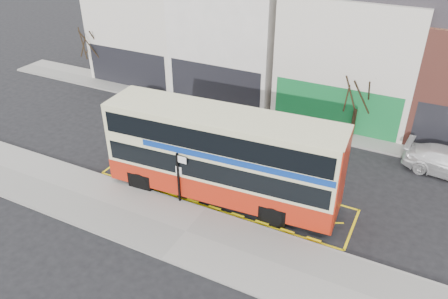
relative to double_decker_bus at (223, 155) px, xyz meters
The scene contains 14 objects.
ground 2.81m from the double_decker_bus, 99.52° to the right, with size 120.00×120.00×0.00m, color black.
pavement 4.28m from the double_decker_bus, 93.26° to the right, with size 40.00×4.00×0.15m, color gray.
kerb 2.93m from the double_decker_bus, 97.26° to the right, with size 40.00×0.15×0.15m, color gray.
far_pavement 10.12m from the double_decker_bus, 91.16° to the left, with size 50.00×3.00×0.15m, color gray.
road_markings 2.58m from the double_decker_bus, 115.61° to the left, with size 14.00×3.40×0.01m, color yellow, non-canonical shape.
terrace_far_left 19.58m from the double_decker_bus, 134.79° to the left, with size 8.00×8.01×10.80m.
terrace_left 15.19m from the double_decker_bus, 112.44° to the left, with size 8.00×8.01×11.80m.
terrace_green_shop 14.41m from the double_decker_bus, 76.55° to the left, with size 9.00×8.01×11.30m.
double_decker_bus is the anchor object (origin of this frame).
bus_stop_post 2.37m from the double_decker_bus, 136.03° to the right, with size 0.71×0.12×2.87m.
car_silver 12.98m from the double_decker_bus, 143.85° to the left, with size 1.60×3.98×1.35m, color #A5A4A9.
car_grey 7.68m from the double_decker_bus, 87.27° to the left, with size 1.31×3.75×1.24m, color #36393D.
street_tree_left 20.21m from the double_decker_bus, 150.04° to the left, with size 2.61×2.61×5.64m.
street_tree_right 10.76m from the double_decker_bus, 64.21° to the left, with size 2.50×2.50×5.40m.
Camera 1 is at (8.78, -15.59, 14.04)m, focal length 35.00 mm.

